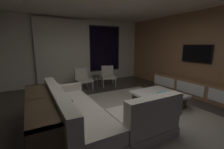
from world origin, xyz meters
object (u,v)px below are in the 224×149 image
Objects in this scene: side_stool at (96,78)px; mounted_tv at (196,54)px; media_console at (195,89)px; sectional_couch at (92,115)px; book_stack_on_coffee_table at (163,93)px; accent_chair_by_curtain at (83,78)px; coffee_table at (158,99)px; accent_chair_near_window at (108,75)px; console_table_behind_couch at (40,116)px.

mounted_tv is (2.55, -2.31, 0.98)m from side_stool.
side_stool is 0.15× the size of media_console.
media_console is at bearing 3.34° from sectional_couch.
mounted_tv reaches higher than sectional_couch.
mounted_tv is (1.76, 0.33, 0.96)m from book_stack_on_coffee_table.
book_stack_on_coffee_table is at bearing -169.37° from mounted_tv.
side_stool is (0.53, 0.02, -0.06)m from accent_chair_by_curtain.
side_stool is at bearing 133.38° from media_console.
accent_chair_near_window is (-0.20, 2.56, 0.25)m from coffee_table.
book_stack_on_coffee_table is at bearing -73.33° from side_stool.
accent_chair_near_window is (-0.24, 2.69, 0.05)m from book_stack_on_coffee_table.
coffee_table is 1.17× the size of mounted_tv.
book_stack_on_coffee_table reaches higher than coffee_table.
coffee_table is 0.24m from book_stack_on_coffee_table.
console_table_behind_couch reaches higher than media_console.
mounted_tv is 4.80m from console_table_behind_couch.
sectional_couch reaches higher than console_table_behind_couch.
accent_chair_by_curtain is 0.54m from side_stool.
book_stack_on_coffee_table is at bearing -71.69° from coffee_table.
accent_chair_by_curtain is at bearing 57.91° from console_table_behind_couch.
sectional_couch is 3.21× the size of accent_chair_near_window.
console_table_behind_couch is (-2.89, -0.07, 0.23)m from coffee_table.
accent_chair_by_curtain is 0.78× the size of mounted_tv.
accent_chair_near_window is at bearing 44.32° from console_table_behind_couch.
coffee_table is at bearing -179.82° from media_console.
console_table_behind_couch is (-2.15, -2.59, 0.04)m from side_stool.
media_console is (2.37, -2.51, -0.12)m from side_stool.
mounted_tv is at bearing 6.15° from sectional_couch.
accent_chair_near_window is 0.78× the size of mounted_tv.
side_stool is at bearing 137.83° from mounted_tv.
sectional_couch is 0.81× the size of media_console.
accent_chair_by_curtain is at bearing 116.77° from book_stack_on_coffee_table.
sectional_couch is 1.19× the size of console_table_behind_couch.
book_stack_on_coffee_table is 1.59m from media_console.
media_console is 3.11× the size of mounted_tv.
sectional_couch reaches higher than media_console.
book_stack_on_coffee_table is at bearing -1.05° from console_table_behind_couch.
sectional_couch is 3.95m from mounted_tv.
side_stool is 0.46× the size of mounted_tv.
coffee_table is 0.37× the size of media_console.
coffee_table is 2.52× the size of side_stool.
accent_chair_by_curtain reaches higher than side_stool.
media_console is 1.13m from mounted_tv.
accent_chair_near_window reaches higher than coffee_table.
accent_chair_near_window reaches higher than console_table_behind_couch.
sectional_couch reaches higher than book_stack_on_coffee_table.
coffee_table is 2.58m from accent_chair_near_window.
sectional_couch is 3.21× the size of accent_chair_by_curtain.
sectional_couch reaches higher than coffee_table.
sectional_couch is at bearing -8.20° from console_table_behind_couch.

